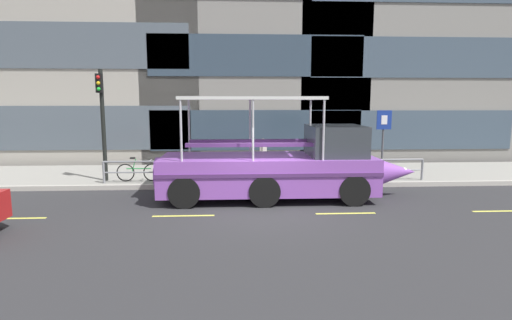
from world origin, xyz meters
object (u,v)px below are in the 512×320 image
(parking_sign, at_px, (383,133))
(pedestrian_near_bow, at_px, (352,150))
(traffic_light_pole, at_px, (102,114))
(duck_tour_boat, at_px, (282,167))
(leaned_bicycle, at_px, (139,172))
(pedestrian_mid_left, at_px, (263,153))

(parking_sign, xyz_separation_m, pedestrian_near_bow, (-0.93, 1.13, -0.82))
(traffic_light_pole, bearing_deg, duck_tour_boat, -20.23)
(leaned_bicycle, relative_size, pedestrian_mid_left, 1.11)
(traffic_light_pole, bearing_deg, pedestrian_near_bow, 5.78)
(pedestrian_near_bow, bearing_deg, duck_tour_boat, -134.54)
(leaned_bicycle, distance_m, pedestrian_mid_left, 5.11)
(duck_tour_boat, bearing_deg, parking_sign, 28.50)
(traffic_light_pole, xyz_separation_m, parking_sign, (11.13, -0.10, -0.75))
(traffic_light_pole, height_order, parking_sign, traffic_light_pole)
(traffic_light_pole, xyz_separation_m, pedestrian_mid_left, (6.34, 0.80, -1.68))
(parking_sign, xyz_separation_m, leaned_bicycle, (-9.78, -0.08, -1.51))
(leaned_bicycle, relative_size, pedestrian_near_bow, 0.99)
(pedestrian_near_bow, distance_m, pedestrian_mid_left, 3.88)
(parking_sign, relative_size, pedestrian_near_bow, 1.58)
(pedestrian_mid_left, bearing_deg, traffic_light_pole, -172.79)
(duck_tour_boat, xyz_separation_m, pedestrian_mid_left, (-0.41, 3.29, 0.04))
(traffic_light_pole, distance_m, duck_tour_boat, 7.39)
(parking_sign, distance_m, leaned_bicycle, 9.90)
(parking_sign, bearing_deg, pedestrian_mid_left, 169.33)
(parking_sign, xyz_separation_m, duck_tour_boat, (-4.39, -2.38, -0.97))
(duck_tour_boat, bearing_deg, pedestrian_mid_left, 97.07)
(leaned_bicycle, xyz_separation_m, duck_tour_boat, (5.39, -2.31, 0.54))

